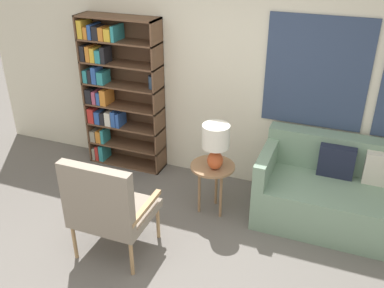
{
  "coord_description": "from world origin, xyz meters",
  "views": [
    {
      "loc": [
        1.36,
        -2.4,
        2.83
      ],
      "look_at": [
        0.0,
        1.05,
        0.9
      ],
      "focal_mm": 40.0,
      "sensor_mm": 36.0,
      "label": 1
    }
  ],
  "objects": [
    {
      "name": "couch",
      "position": [
        1.57,
        1.57,
        0.33
      ],
      "size": [
        1.92,
        0.86,
        0.87
      ],
      "color": "gray",
      "rests_on": "ground_plane"
    },
    {
      "name": "bookshelf",
      "position": [
        -1.34,
        1.85,
        0.98
      ],
      "size": [
        0.99,
        0.3,
        1.89
      ],
      "color": "brown",
      "rests_on": "ground_plane"
    },
    {
      "name": "side_table",
      "position": [
        0.15,
        1.26,
        0.5
      ],
      "size": [
        0.47,
        0.47,
        0.57
      ],
      "color": "#99704C",
      "rests_on": "ground_plane"
    },
    {
      "name": "armchair",
      "position": [
        -0.5,
        0.23,
        0.58
      ],
      "size": [
        0.69,
        0.63,
        1.05
      ],
      "color": "tan",
      "rests_on": "ground_plane"
    },
    {
      "name": "ground_plane",
      "position": [
        0.0,
        0.0,
        0.0
      ],
      "size": [
        14.0,
        14.0,
        0.0
      ],
      "primitive_type": "plane",
      "color": "#66605B"
    },
    {
      "name": "table_lamp",
      "position": [
        0.19,
        1.21,
        0.88
      ],
      "size": [
        0.28,
        0.28,
        0.49
      ],
      "color": "#C65128",
      "rests_on": "side_table"
    },
    {
      "name": "wall_back",
      "position": [
        0.06,
        2.03,
        1.35
      ],
      "size": [
        6.4,
        0.08,
        2.7
      ],
      "color": "silver",
      "rests_on": "ground_plane"
    }
  ]
}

